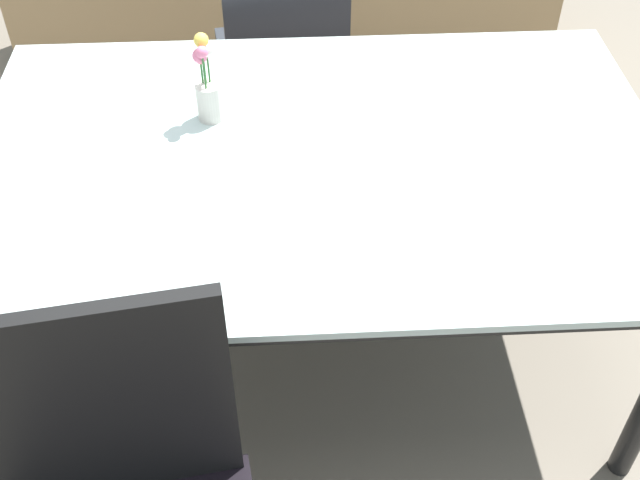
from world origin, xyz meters
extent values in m
plane|color=#756B5B|center=(0.00, 0.00, 0.00)|extent=(12.00, 12.00, 0.00)
cube|color=#B2C6C1|center=(0.10, -0.07, 0.73)|extent=(1.78, 1.17, 0.02)
cube|color=black|center=(0.10, -0.07, 0.70)|extent=(1.75, 1.15, 0.02)
cylinder|color=black|center=(-0.70, 0.42, 0.36)|extent=(0.06, 0.06, 0.72)
cylinder|color=black|center=(0.90, 0.42, 0.36)|extent=(0.06, 0.06, 0.72)
cube|color=black|center=(-0.34, -0.81, 0.73)|extent=(0.47, 0.10, 0.55)
cube|color=#2D3036|center=(0.01, 0.89, 0.45)|extent=(0.49, 0.49, 0.04)
cube|color=#2D2D33|center=(0.03, 0.69, 0.73)|extent=(0.42, 0.09, 0.53)
cylinder|color=#2D2D33|center=(-0.22, 1.06, 0.22)|extent=(0.03, 0.03, 0.44)
cylinder|color=#2D2D33|center=(0.18, 1.11, 0.22)|extent=(0.03, 0.03, 0.44)
cylinder|color=#2D2D33|center=(-0.16, 0.66, 0.22)|extent=(0.03, 0.03, 0.44)
cylinder|color=#2D2D33|center=(0.23, 0.72, 0.22)|extent=(0.03, 0.03, 0.44)
cylinder|color=silver|center=(-0.18, 0.10, 0.79)|extent=(0.07, 0.07, 0.10)
cylinder|color=#2D662D|center=(-0.20, 0.11, 0.86)|extent=(0.01, 0.01, 0.12)
sphere|color=pink|center=(-0.20, 0.11, 0.92)|extent=(0.04, 0.04, 0.04)
cylinder|color=#2D662D|center=(-0.19, 0.08, 0.87)|extent=(0.01, 0.01, 0.14)
sphere|color=pink|center=(-0.19, 0.08, 0.94)|extent=(0.03, 0.03, 0.03)
cylinder|color=#2D662D|center=(-0.18, 0.11, 0.87)|extent=(0.01, 0.01, 0.14)
sphere|color=white|center=(-0.18, 0.11, 0.94)|extent=(0.04, 0.04, 0.04)
cylinder|color=#2D662D|center=(-0.19, 0.11, 0.88)|extent=(0.01, 0.01, 0.16)
sphere|color=#EFCC4C|center=(-0.19, 0.11, 0.96)|extent=(0.04, 0.04, 0.04)
cylinder|color=#2D662D|center=(-0.20, 0.11, 0.85)|extent=(0.01, 0.01, 0.11)
sphere|color=#DB4C56|center=(-0.20, 0.11, 0.91)|extent=(0.03, 0.03, 0.03)
cube|color=#9E7F56|center=(0.04, 1.71, 0.22)|extent=(2.43, 0.42, 0.44)
camera|label=1|loc=(0.01, -1.67, 1.96)|focal=44.41mm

